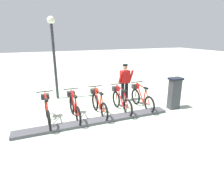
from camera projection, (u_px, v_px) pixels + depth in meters
ground_plane at (98, 122)px, 6.40m from camera, size 60.00×60.00×0.00m
dock_rail_base at (98, 121)px, 6.38m from camera, size 0.44×5.36×0.10m
payment_kiosk at (174, 93)px, 7.42m from camera, size 0.36×0.52×1.28m
bike_docked_0 at (141, 98)px, 7.57m from camera, size 1.72×0.54×1.02m
bike_docked_1 at (121, 100)px, 7.24m from camera, size 1.72×0.54×1.02m
bike_docked_2 at (99, 104)px, 6.92m from camera, size 1.72×0.54×1.02m
bike_docked_3 at (74, 107)px, 6.59m from camera, size 1.72×0.54×1.02m
bike_docked_4 at (47, 111)px, 6.26m from camera, size 1.72×0.54×1.02m
worker_near_rack at (125, 81)px, 8.29m from camera, size 0.47×0.64×1.66m
lamp_post at (53, 46)px, 8.11m from camera, size 0.32×0.32×3.65m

